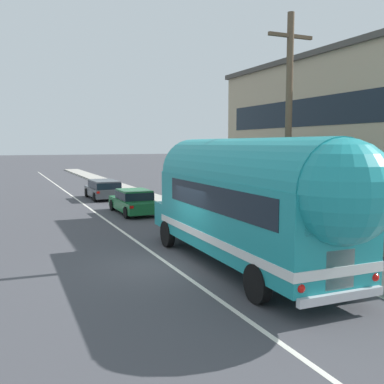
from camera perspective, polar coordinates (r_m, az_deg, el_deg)
ground_plane at (r=14.70m, az=-2.89°, el=-9.37°), size 300.00×300.00×0.00m
lane_markings at (r=26.45m, az=-8.41°, el=-2.41°), size 4.08×80.00×0.01m
sidewalk_slab at (r=25.58m, az=-0.46°, el=-2.48°), size 1.98×90.00×0.15m
utility_pole at (r=16.30m, az=12.30°, el=7.75°), size 1.80×0.24×8.50m
painted_bus at (r=13.50m, az=7.60°, el=-0.84°), size 2.70×11.15×4.12m
car_lead at (r=25.33m, az=-7.50°, el=-1.11°), size 1.94×4.55×1.37m
car_second at (r=32.29m, az=-11.33°, el=0.50°), size 2.00×4.36×1.37m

